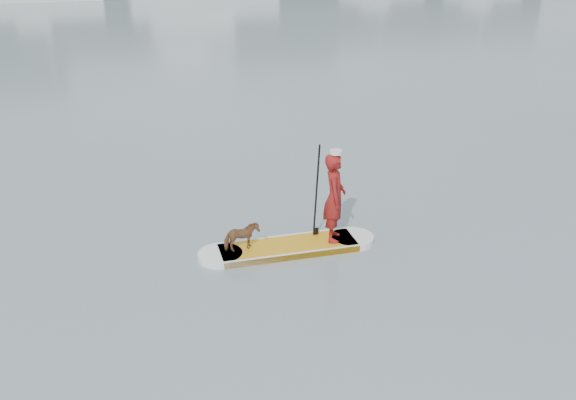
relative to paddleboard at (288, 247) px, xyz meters
name	(u,v)px	position (x,y,z in m)	size (l,w,h in m)	color
ground	(222,311)	(-1.59, -1.60, -0.06)	(140.00, 140.00, 0.00)	slate
paddleboard	(288,247)	(0.00, 0.00, 0.00)	(3.30, 0.92, 0.12)	orange
paddler	(335,197)	(0.87, -0.04, 0.89)	(0.61, 0.40, 1.66)	maroon
white_cap	(336,152)	(0.87, -0.04, 1.76)	(0.22, 0.22, 0.07)	silver
dog	(242,237)	(-0.85, 0.04, 0.32)	(0.28, 0.62, 0.52)	brown
paddle	(316,202)	(0.62, 0.22, 0.74)	(0.10, 0.30, 2.00)	black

